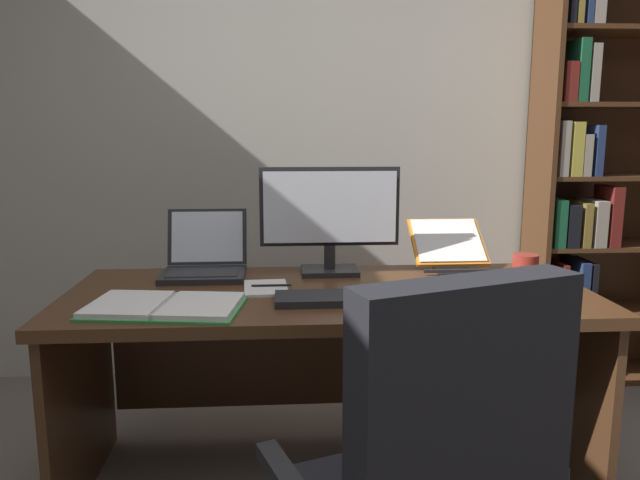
# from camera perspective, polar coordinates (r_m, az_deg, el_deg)

# --- Properties ---
(wall_back) EXTENTS (5.26, 0.12, 2.65)m
(wall_back) POSITION_cam_1_polar(r_m,az_deg,el_deg) (3.17, 3.71, 11.29)
(wall_back) COLOR beige
(wall_back) RESTS_ON ground
(desk) EXTENTS (1.81, 0.76, 0.72)m
(desk) POSITION_cam_1_polar(r_m,az_deg,el_deg) (2.25, 0.69, -8.84)
(desk) COLOR #4C2D19
(desk) RESTS_ON ground
(bookshelf) EXTENTS (0.81, 0.32, 2.09)m
(bookshelf) POSITION_cam_1_polar(r_m,az_deg,el_deg) (3.32, 24.58, 4.53)
(bookshelf) COLOR #4C2D19
(bookshelf) RESTS_ON ground
(monitor) EXTENTS (0.54, 0.16, 0.41)m
(monitor) POSITION_cam_1_polar(r_m,az_deg,el_deg) (2.33, 0.92, 1.97)
(monitor) COLOR #232326
(monitor) RESTS_ON desk
(laptop) EXTENTS (0.31, 0.31, 0.24)m
(laptop) POSITION_cam_1_polar(r_m,az_deg,el_deg) (2.37, -10.77, -2.01)
(laptop) COLOR #232326
(laptop) RESTS_ON desk
(keyboard) EXTENTS (0.42, 0.15, 0.02)m
(keyboard) POSITION_cam_1_polar(r_m,az_deg,el_deg) (1.97, 1.87, -5.50)
(keyboard) COLOR #232326
(keyboard) RESTS_ON desk
(computer_mouse) EXTENTS (0.06, 0.10, 0.04)m
(computer_mouse) POSITION_cam_1_polar(r_m,az_deg,el_deg) (2.02, 10.39, -5.04)
(computer_mouse) COLOR #232326
(computer_mouse) RESTS_ON desk
(reading_stand_with_book) EXTENTS (0.29, 0.28, 0.18)m
(reading_stand_with_book) POSITION_cam_1_polar(r_m,az_deg,el_deg) (2.50, 11.99, -0.53)
(reading_stand_with_book) COLOR #232326
(reading_stand_with_book) RESTS_ON desk
(open_binder) EXTENTS (0.50, 0.35, 0.02)m
(open_binder) POSITION_cam_1_polar(r_m,az_deg,el_deg) (1.95, -14.40, -6.03)
(open_binder) COLOR green
(open_binder) RESTS_ON desk
(notepad) EXTENTS (0.16, 0.22, 0.01)m
(notepad) POSITION_cam_1_polar(r_m,az_deg,el_deg) (2.14, -5.12, -4.52)
(notepad) COLOR white
(notepad) RESTS_ON desk
(pen) EXTENTS (0.14, 0.01, 0.01)m
(pen) POSITION_cam_1_polar(r_m,az_deg,el_deg) (2.13, -4.58, -4.28)
(pen) COLOR black
(pen) RESTS_ON notepad
(coffee_mug) EXTENTS (0.09, 0.09, 0.10)m
(coffee_mug) POSITION_cam_1_polar(r_m,az_deg,el_deg) (2.37, 18.72, -2.45)
(coffee_mug) COLOR maroon
(coffee_mug) RESTS_ON desk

